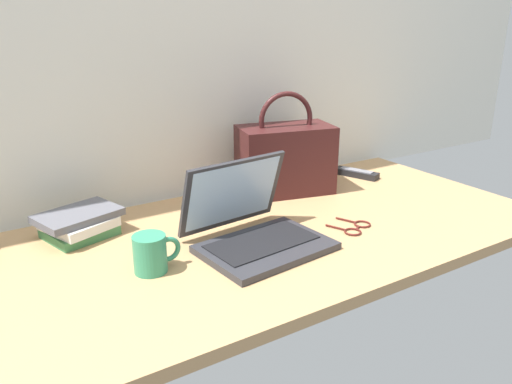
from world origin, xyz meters
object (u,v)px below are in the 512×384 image
at_px(laptop, 254,228).
at_px(book_stack, 79,223).
at_px(coffee_mug, 151,253).
at_px(eyeglasses, 356,227).
at_px(handbag, 285,158).
at_px(remote_control_near, 356,173).

relative_size(laptop, book_stack, 1.42).
bearing_deg(coffee_mug, eyeglasses, -7.12).
bearing_deg(eyeglasses, handbag, 87.97).
bearing_deg(book_stack, coffee_mug, -72.71).
bearing_deg(handbag, eyeglasses, -92.03).
xyz_separation_m(coffee_mug, book_stack, (-0.09, 0.29, -0.01)).
relative_size(coffee_mug, book_stack, 0.49).
height_order(coffee_mug, book_stack, coffee_mug).
bearing_deg(laptop, coffee_mug, 179.23).
distance_m(remote_control_near, eyeglasses, 0.48).
bearing_deg(eyeglasses, laptop, 167.05).
height_order(coffee_mug, eyeglasses, coffee_mug).
distance_m(coffee_mug, eyeglasses, 0.57).
height_order(coffee_mug, handbag, handbag).
xyz_separation_m(eyeglasses, handbag, (0.01, 0.36, 0.11)).
relative_size(coffee_mug, handbag, 0.34).
bearing_deg(laptop, eyeglasses, -12.95).
bearing_deg(remote_control_near, laptop, -155.05).
bearing_deg(eyeglasses, book_stack, 151.25).
height_order(eyeglasses, book_stack, book_stack).
relative_size(eyeglasses, book_stack, 0.56).
xyz_separation_m(eyeglasses, book_stack, (-0.65, 0.36, 0.03)).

